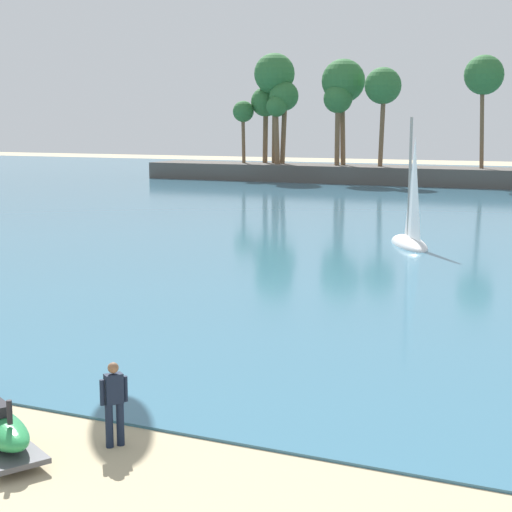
{
  "coord_description": "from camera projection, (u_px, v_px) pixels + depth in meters",
  "views": [
    {
      "loc": [
        7.92,
        -5.66,
        6.14
      ],
      "look_at": [
        -0.37,
        12.6,
        2.85
      ],
      "focal_mm": 57.27,
      "sensor_mm": 36.0,
      "label": 1
    }
  ],
  "objects": [
    {
      "name": "sailboat_mid_bay",
      "position": [
        410.0,
        233.0,
        40.73
      ],
      "size": [
        3.49,
        4.81,
        6.82
      ],
      "color": "white",
      "rests_on": "sea"
    },
    {
      "name": "palm_headland",
      "position": [
        492.0,
        142.0,
        77.59
      ],
      "size": [
        80.7,
        6.2,
        13.45
      ],
      "color": "#514C47",
      "rests_on": "ground"
    },
    {
      "name": "person_rigging_by_gear",
      "position": [
        114.0,
        401.0,
        15.52
      ],
      "size": [
        0.37,
        0.46,
        1.67
      ],
      "color": "#141E33",
      "rests_on": "ground"
    }
  ]
}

